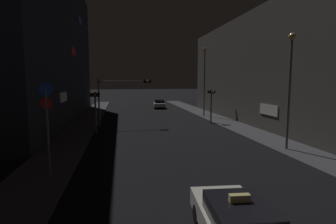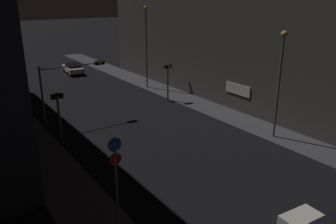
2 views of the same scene
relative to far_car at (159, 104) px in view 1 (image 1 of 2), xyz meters
name	(u,v)px [view 1 (image 1 of 2)]	position (x,y,z in m)	size (l,w,h in m)	color
sidewalk_left	(84,125)	(-10.29, -16.26, -0.67)	(2.92, 60.70, 0.13)	#424247
sidewalk_right	(222,121)	(4.92, -16.26, -0.67)	(2.92, 60.70, 0.13)	#424247
building_facade_left	(17,44)	(-17.71, -12.15, 7.93)	(11.99, 32.34, 17.32)	#282D38
building_facade_right	(277,70)	(10.94, -17.12, 5.05)	(9.21, 31.92, 11.56)	#514C47
far_car	(159,104)	(0.00, 0.00, 0.00)	(2.19, 4.59, 1.42)	silver
traffic_light_overhead	(121,91)	(-6.40, -17.51, 2.84)	(5.35, 0.42, 4.82)	slate
traffic_light_left_kerb	(95,104)	(-8.59, -21.39, 1.91)	(0.80, 0.42, 3.68)	slate
traffic_light_right_kerb	(211,99)	(3.21, -17.37, 1.92)	(0.80, 0.42, 3.70)	slate
sign_pole_left	(47,122)	(-9.68, -32.27, 2.06)	(0.59, 0.10, 4.42)	slate
street_lamp_near_block	(290,76)	(4.37, -29.16, 4.20)	(0.45, 0.45, 7.51)	slate
street_lamp_far_block	(205,77)	(4.12, -12.00, 4.43)	(0.38, 0.38, 8.65)	slate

